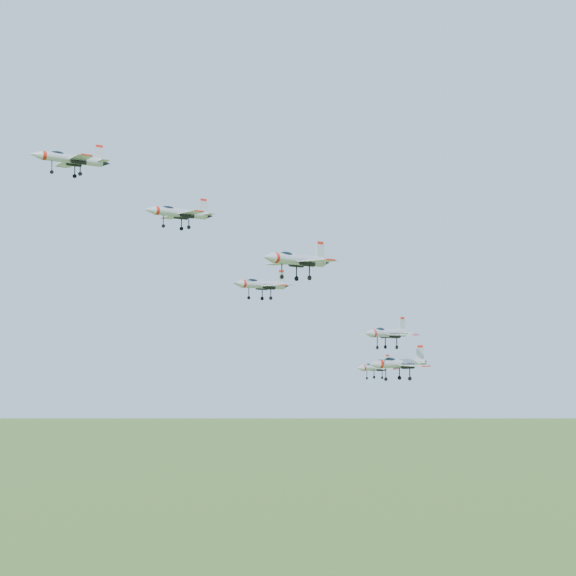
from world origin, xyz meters
TOP-DOWN VIEW (x-y plane):
  - jet_lead at (-28.37, 10.03)m, footprint 12.94×10.67m
  - jet_left_high at (-14.03, 1.38)m, footprint 12.27×10.18m
  - jet_right_high at (-8.26, -22.93)m, footprint 12.87×10.88m
  - jet_left_low at (4.32, 7.35)m, footprint 12.68×10.61m
  - jet_right_low at (18.83, -8.67)m, footprint 12.42×10.54m
  - jet_trail at (23.09, -6.64)m, footprint 13.92×11.49m
  - jet_extra at (33.32, 12.54)m, footprint 11.10×9.35m

SIDE VIEW (x-z plane):
  - jet_extra at x=33.32m, z-range 102.91..105.89m
  - jet_trail at x=23.09m, z-range 104.25..107.97m
  - jet_right_low at x=18.83m, z-range 109.54..112.90m
  - jet_left_low at x=4.32m, z-range 117.83..121.22m
  - jet_right_high at x=-8.26m, z-range 119.28..122.76m
  - jet_left_high at x=-14.03m, z-range 128.13..131.41m
  - jet_lead at x=-28.37m, z-range 136.35..139.81m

